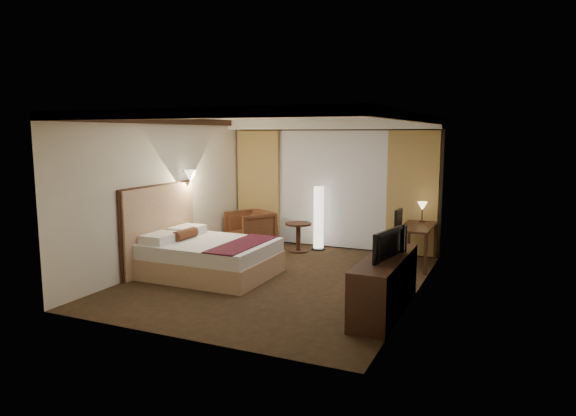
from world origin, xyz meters
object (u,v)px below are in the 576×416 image
at_px(floor_lamp, 319,218).
at_px(dresser, 385,285).
at_px(bed, 211,258).
at_px(desk, 417,246).
at_px(office_chair, 388,236).
at_px(side_table, 298,237).
at_px(television, 384,236).
at_px(armchair, 250,227).

distance_m(floor_lamp, dresser, 3.87).
distance_m(bed, desk, 3.74).
relative_size(floor_lamp, dresser, 0.68).
bearing_deg(office_chair, bed, -138.41).
bearing_deg(side_table, television, -49.30).
xyz_separation_m(armchair, dresser, (3.61, -2.86, -0.04)).
height_order(armchair, desk, armchair).
bearing_deg(bed, armchair, 101.33).
relative_size(bed, floor_lamp, 1.54).
bearing_deg(armchair, bed, -48.02).
xyz_separation_m(bed, desk, (3.11, 2.09, 0.07)).
xyz_separation_m(desk, dresser, (0.05, -2.68, 0.01)).
height_order(armchair, office_chair, office_chair).
height_order(bed, armchair, armchair).
bearing_deg(television, dresser, -78.36).
bearing_deg(desk, armchair, 177.12).
bearing_deg(office_chair, desk, 8.65).
bearing_deg(desk, television, -89.57).
relative_size(side_table, television, 0.62).
distance_m(bed, floor_lamp, 2.80).
relative_size(floor_lamp, office_chair, 1.28).
relative_size(armchair, office_chair, 0.81).
height_order(floor_lamp, dresser, floor_lamp).
bearing_deg(side_table, armchair, 179.14).
height_order(desk, television, television).
relative_size(armchair, desk, 0.70).
distance_m(desk, television, 2.76).
height_order(armchair, side_table, armchair).
bearing_deg(floor_lamp, office_chair, -19.41).
bearing_deg(floor_lamp, bed, -110.86).
height_order(bed, dresser, dresser).
distance_m(floor_lamp, office_chair, 1.69).
height_order(desk, dresser, dresser).
height_order(side_table, dresser, dresser).
bearing_deg(floor_lamp, television, -56.20).
relative_size(bed, dresser, 1.05).
bearing_deg(armchair, office_chair, 26.32).
bearing_deg(side_table, desk, -3.82).
distance_m(armchair, floor_lamp, 1.50).
height_order(side_table, desk, desk).
distance_m(floor_lamp, television, 3.86).
height_order(floor_lamp, desk, floor_lamp).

